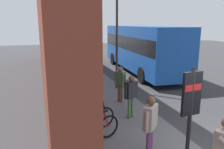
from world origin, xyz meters
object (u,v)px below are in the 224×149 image
(bicycle_leaning_wall, at_px, (94,130))
(bicycle_end_of_row, at_px, (81,110))
(pedestrian_near_bus, at_px, (131,92))
(bicycle_nearest_sign, at_px, (81,103))
(city_bus, at_px, (140,46))
(transit_info_sign, at_px, (191,100))
(pedestrian_by_facade, at_px, (150,121))
(pedestrian_crossing_street, at_px, (120,81))
(street_lamp, at_px, (117,30))
(bicycle_by_door, at_px, (77,97))
(bicycle_far_end, at_px, (90,119))

(bicycle_leaning_wall, relative_size, bicycle_end_of_row, 0.97)
(bicycle_leaning_wall, xyz_separation_m, pedestrian_near_bus, (1.33, -1.70, 0.59))
(bicycle_nearest_sign, bearing_deg, city_bus, -39.38)
(transit_info_sign, distance_m, pedestrian_by_facade, 1.13)
(city_bus, bearing_deg, bicycle_leaning_wall, 148.21)
(pedestrian_crossing_street, bearing_deg, street_lamp, -14.82)
(bicycle_end_of_row, xyz_separation_m, pedestrian_crossing_street, (1.44, -2.02, 0.58))
(bicycle_by_door, bearing_deg, bicycle_leaning_wall, 179.59)
(bicycle_by_door, height_order, pedestrian_near_bus, pedestrian_near_bus)
(bicycle_by_door, relative_size, street_lamp, 0.33)
(pedestrian_near_bus, xyz_separation_m, street_lamp, (3.89, -0.80, 2.11))
(pedestrian_near_bus, relative_size, pedestrian_crossing_street, 1.01)
(bicycle_nearest_sign, bearing_deg, pedestrian_crossing_street, -68.15)
(bicycle_by_door, distance_m, pedestrian_by_facade, 4.52)
(pedestrian_near_bus, relative_size, pedestrian_by_facade, 0.97)
(pedestrian_crossing_street, bearing_deg, bicycle_nearest_sign, 111.85)
(bicycle_leaning_wall, height_order, bicycle_by_door, same)
(street_lamp, bearing_deg, bicycle_leaning_wall, 154.41)
(bicycle_leaning_wall, bearing_deg, pedestrian_crossing_street, -31.94)
(bicycle_nearest_sign, bearing_deg, transit_info_sign, -152.12)
(city_bus, distance_m, street_lamp, 5.45)
(bicycle_far_end, height_order, pedestrian_by_facade, pedestrian_by_facade)
(bicycle_by_door, bearing_deg, pedestrian_crossing_street, -92.08)
(transit_info_sign, bearing_deg, bicycle_leaning_wall, 54.43)
(pedestrian_by_facade, relative_size, street_lamp, 0.32)
(bicycle_far_end, relative_size, bicycle_nearest_sign, 1.00)
(bicycle_by_door, relative_size, pedestrian_by_facade, 1.05)
(pedestrian_near_bus, bearing_deg, bicycle_by_door, 42.10)
(bicycle_far_end, height_order, street_lamp, street_lamp)
(bicycle_by_door, height_order, pedestrian_by_facade, pedestrian_by_facade)
(pedestrian_crossing_street, relative_size, pedestrian_by_facade, 0.96)
(pedestrian_near_bus, bearing_deg, city_bus, -27.05)
(bicycle_by_door, relative_size, pedestrian_crossing_street, 1.09)
(bicycle_by_door, bearing_deg, city_bus, -43.11)
(bicycle_by_door, relative_size, transit_info_sign, 0.72)
(street_lamp, bearing_deg, pedestrian_by_facade, 168.41)
(bicycle_leaning_wall, xyz_separation_m, bicycle_end_of_row, (1.68, 0.08, 0.00))
(bicycle_end_of_row, height_order, bicycle_nearest_sign, same)
(city_bus, bearing_deg, pedestrian_crossing_street, 148.28)
(bicycle_nearest_sign, xyz_separation_m, pedestrian_near_bus, (-1.03, -1.65, 0.59))
(street_lamp, bearing_deg, bicycle_end_of_row, 143.97)
(bicycle_leaning_wall, height_order, bicycle_far_end, same)
(bicycle_far_end, relative_size, pedestrian_by_facade, 1.06)
(transit_info_sign, relative_size, pedestrian_crossing_street, 1.51)
(bicycle_far_end, distance_m, bicycle_nearest_sign, 1.58)
(bicycle_far_end, relative_size, bicycle_end_of_row, 1.00)
(pedestrian_by_facade, distance_m, street_lamp, 6.80)
(pedestrian_by_facade, bearing_deg, transit_info_sign, -111.99)
(bicycle_by_door, bearing_deg, pedestrian_near_bus, -137.90)
(transit_info_sign, height_order, pedestrian_crossing_street, transit_info_sign)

